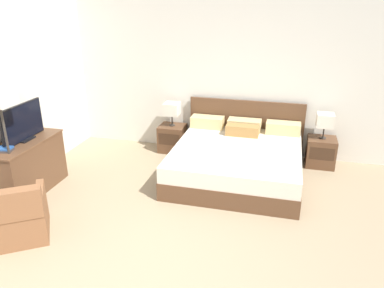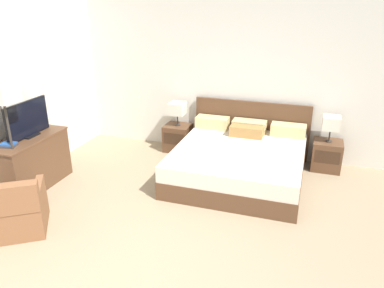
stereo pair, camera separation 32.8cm
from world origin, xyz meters
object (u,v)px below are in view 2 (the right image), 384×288
Objects in this scene: bed at (239,160)px; nightstand_left at (178,138)px; nightstand_right at (327,155)px; table_lamp_left at (177,109)px; tv at (27,120)px; floor_lamp at (3,100)px; dresser at (31,162)px; book_red_cover at (8,146)px; armchair_by_window at (15,211)px; book_blue_cover at (8,144)px; table_lamp_right at (331,123)px.

nightstand_left is (-1.34, 0.76, -0.04)m from bed.
table_lamp_left is at bearing 179.97° from nightstand_right.
floor_lamp is (0.12, -0.49, 0.43)m from tv.
bed is at bearing -29.43° from nightstand_left.
nightstand_right is 0.59× the size of tv.
table_lamp_left is at bearing 52.15° from dresser.
armchair_by_window is (0.62, -0.68, -0.54)m from book_red_cover.
book_red_cover is 0.03m from book_blue_cover.
nightstand_right is (2.68, 0.00, 0.00)m from nightstand_left.
nightstand_left is 2.70m from tv.
bed reaches higher than armchair_by_window.
table_lamp_left is 2.23× the size of book_blue_cover.
book_blue_cover is (-4.28, -2.44, 0.60)m from nightstand_right.
nightstand_right is at bearing 40.38° from armchair_by_window.
table_lamp_left is at bearing 72.45° from armchair_by_window.
book_red_cover is at bearing -150.35° from nightstand_right.
book_blue_cover is (0.01, -0.44, -0.21)m from tv.
book_red_cover is 0.13× the size of floor_lamp.
floor_lamp is at bearing -22.25° from book_red_cover.
book_blue_cover is at bearing -150.16° from bed.
table_lamp_left is (-1.34, 0.76, 0.53)m from bed.
book_red_cover is (-4.29, -2.44, 0.57)m from nightstand_right.
armchair_by_window is at bearing -61.01° from tv.
bed is 3.32m from armchair_by_window.
nightstand_left is 1.14× the size of table_lamp_left.
nightstand_left is 2.55× the size of book_blue_cover.
dresser is (-2.95, -1.31, 0.13)m from bed.
table_lamp_left is 2.93m from book_red_cover.
nightstand_left is 0.28× the size of floor_lamp.
book_blue_cover reaches higher than armchair_by_window.
table_lamp_left is at bearing 59.17° from floor_lamp.
nightstand_left is 0.40× the size of dresser.
nightstand_left is at bearing 56.80° from book_blue_cover.
nightstand_left is 2.98m from book_red_cover.
bed is 1.63m from table_lamp_left.
dresser is at bearing -154.25° from nightstand_right.
nightstand_left is 2.74m from table_lamp_right.
dresser is at bearing -156.01° from bed.
nightstand_right is at bearing 29.43° from bed.
bed is 4.83× the size of table_lamp_right.
nightstand_left is at bearing 72.44° from armchair_by_window.
floor_lamp is (0.12, -0.42, 1.08)m from dresser.
table_lamp_left reaches higher than dresser.
book_blue_cover is at bearing -150.27° from table_lamp_right.
book_blue_cover is at bearing -150.29° from nightstand_right.
nightstand_right is at bearing 25.75° from dresser.
book_red_cover is 1.13× the size of book_blue_cover.
table_lamp_left is 0.35× the size of dresser.
tv is (-2.95, -1.25, 0.77)m from bed.
floor_lamp reaches higher than table_lamp_right.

